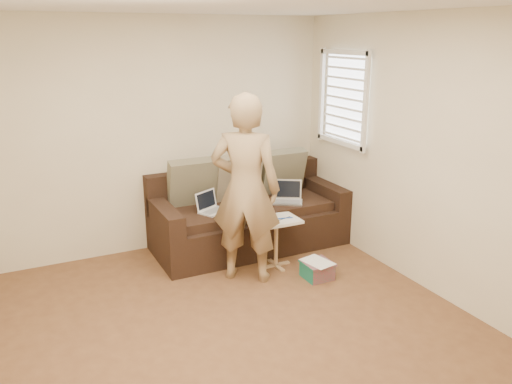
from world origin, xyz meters
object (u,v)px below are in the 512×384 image
laptop_silver (287,203)px  striped_box (317,270)px  sofa (249,212)px  side_table (276,243)px  person (246,189)px  drinking_glass (259,214)px  laptop_white (214,212)px

laptop_silver → striped_box: laptop_silver is taller
sofa → side_table: (0.01, -0.62, -0.16)m
sofa → person: bearing=-118.1°
laptop_silver → drinking_glass: drinking_glass is taller
sofa → person: (-0.39, -0.73, 0.52)m
laptop_white → sofa: bearing=-17.5°
laptop_white → person: bearing=-110.1°
side_table → drinking_glass: bearing=148.6°
side_table → drinking_glass: 0.37m
laptop_silver → laptop_white: 0.89m
laptop_white → person: 0.78m
person → laptop_silver: bearing=-108.6°
sofa → laptop_white: 0.49m
sofa → drinking_glass: (-0.14, -0.53, 0.17)m
sofa → drinking_glass: 0.57m
person → striped_box: 1.12m
laptop_white → striped_box: laptop_white is taller
sofa → person: 0.97m
sofa → side_table: 0.65m
side_table → laptop_white: bearing=131.7°
sofa → striped_box: (0.26, -1.06, -0.33)m
side_table → laptop_silver: bearing=49.5°
sofa → laptop_silver: sofa is taller
sofa → laptop_silver: bearing=-20.9°
sofa → laptop_white: (-0.47, -0.08, 0.10)m
person → drinking_glass: bearing=-106.1°
sofa → drinking_glass: bearing=-104.6°
sofa → side_table: bearing=-88.7°
side_table → striped_box: side_table is taller
laptop_silver → person: size_ratio=0.18×
side_table → striped_box: (0.24, -0.44, -0.18)m
person → side_table: person is taller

